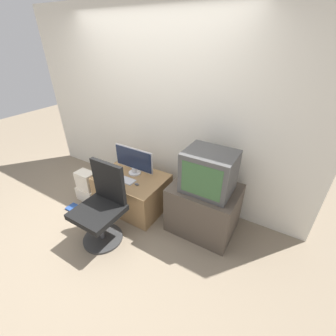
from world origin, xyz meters
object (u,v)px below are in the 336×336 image
object	(u,v)px
office_chair	(102,208)
keyboard	(124,180)
main_monitor	(134,160)
book	(74,208)
mouse	(137,184)
cardboard_box_lower	(89,193)
crt_tv	(209,172)

from	to	relation	value
office_chair	keyboard	bearing A→B (deg)	101.97
main_monitor	book	distance (m)	1.17
mouse	main_monitor	bearing A→B (deg)	133.02
book	keyboard	bearing A→B (deg)	31.66
main_monitor	mouse	xyz separation A→B (m)	(0.20, -0.22, -0.20)
mouse	cardboard_box_lower	distance (m)	0.97
mouse	crt_tv	bearing A→B (deg)	13.18
crt_tv	office_chair	bearing A→B (deg)	-143.63
mouse	office_chair	distance (m)	0.54
cardboard_box_lower	book	size ratio (longest dim) A/B	1.76
mouse	cardboard_box_lower	world-z (taller)	mouse
crt_tv	cardboard_box_lower	distance (m)	1.95
mouse	office_chair	size ratio (longest dim) A/B	0.07
office_chair	main_monitor	bearing A→B (deg)	97.41
mouse	cardboard_box_lower	xyz separation A→B (m)	(-0.87, -0.12, -0.41)
cardboard_box_lower	book	bearing A→B (deg)	-94.45
main_monitor	keyboard	xyz separation A→B (m)	(-0.02, -0.21, -0.20)
mouse	crt_tv	distance (m)	0.98
crt_tv	book	size ratio (longest dim) A/B	2.90
keyboard	cardboard_box_lower	xyz separation A→B (m)	(-0.65, -0.13, -0.41)
crt_tv	book	xyz separation A→B (m)	(-1.78, -0.62, -0.87)
cardboard_box_lower	main_monitor	bearing A→B (deg)	26.94
keyboard	crt_tv	size ratio (longest dim) A/B	0.57
keyboard	book	world-z (taller)	keyboard
crt_tv	office_chair	world-z (taller)	crt_tv
cardboard_box_lower	crt_tv	bearing A→B (deg)	10.57
keyboard	mouse	distance (m)	0.22
keyboard	cardboard_box_lower	world-z (taller)	keyboard
main_monitor	office_chair	world-z (taller)	office_chair
keyboard	office_chair	bearing A→B (deg)	-78.03
office_chair	cardboard_box_lower	size ratio (longest dim) A/B	2.92
keyboard	office_chair	xyz separation A→B (m)	(0.11, -0.53, -0.06)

